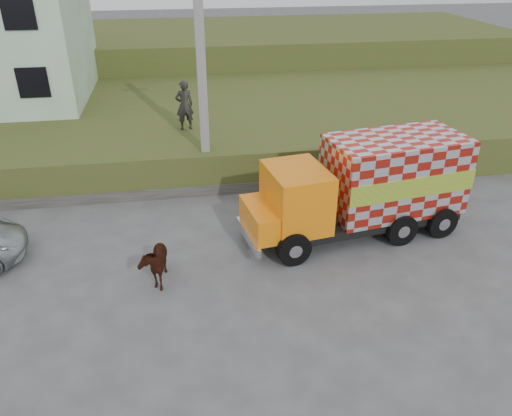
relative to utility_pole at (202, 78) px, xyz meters
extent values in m
plane|color=#474749|center=(1.00, -4.60, -4.08)|extent=(120.00, 120.00, 0.00)
cube|color=#36531B|center=(1.00, 5.40, -3.33)|extent=(40.00, 12.00, 1.50)
cube|color=#36531B|center=(1.00, 17.40, -2.58)|extent=(40.00, 12.00, 3.00)
cube|color=#595651|center=(-1.00, -0.40, -3.88)|extent=(16.00, 0.50, 0.40)
cube|color=gray|center=(0.00, 0.00, -0.08)|extent=(0.30, 0.30, 8.00)
cube|color=black|center=(4.43, -3.85, -3.50)|extent=(6.25, 2.85, 0.31)
cube|color=orange|center=(2.33, -4.18, -2.53)|extent=(1.89, 2.26, 1.77)
cube|color=orange|center=(1.33, -4.34, -3.06)|extent=(1.16, 1.97, 0.80)
cube|color=silver|center=(5.48, -3.69, -2.22)|extent=(4.35, 2.72, 2.30)
cube|color=yellow|center=(5.64, -4.76, -2.22)|extent=(4.03, 0.66, 0.62)
cube|color=yellow|center=(5.31, -2.62, -2.22)|extent=(4.03, 0.66, 0.62)
cube|color=silver|center=(0.89, -4.40, -3.59)|extent=(0.44, 2.03, 0.27)
cylinder|color=black|center=(2.05, -5.25, -3.59)|extent=(1.01, 0.46, 0.97)
cylinder|color=black|center=(1.74, -3.24, -3.59)|extent=(1.01, 0.46, 0.97)
cylinder|color=black|center=(5.46, -4.72, -3.59)|extent=(1.01, 0.46, 0.97)
cylinder|color=black|center=(5.15, -2.71, -3.59)|extent=(1.01, 0.46, 0.97)
cylinder|color=black|center=(6.86, -4.51, -3.59)|extent=(1.01, 0.46, 0.97)
cylinder|color=black|center=(6.55, -2.49, -3.59)|extent=(1.01, 0.46, 0.97)
imported|color=#381D0E|center=(-1.79, -5.44, -3.46)|extent=(0.75, 1.50, 1.24)
imported|color=#292725|center=(-0.60, 2.43, -1.61)|extent=(0.80, 0.62, 1.94)
camera|label=1|loc=(-0.86, -16.68, 4.03)|focal=35.00mm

